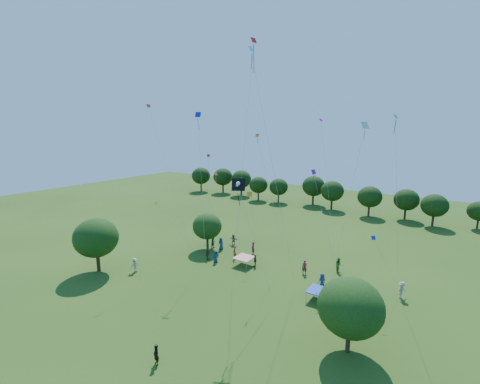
# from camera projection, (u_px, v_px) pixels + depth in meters

# --- Properties ---
(ground) EXTENTS (160.00, 160.00, 0.00)m
(ground) POSITION_uv_depth(u_px,v_px,m) (131.00, 372.00, 23.12)
(ground) COLOR #315118
(near_tree_west) EXTENTS (5.26, 5.26, 6.69)m
(near_tree_west) POSITION_uv_depth(u_px,v_px,m) (96.00, 238.00, 38.77)
(near_tree_west) COLOR #422B19
(near_tree_west) RESTS_ON ground
(near_tree_north) EXTENTS (4.21, 4.21, 5.35)m
(near_tree_north) POSITION_uv_depth(u_px,v_px,m) (207.00, 226.00, 46.29)
(near_tree_north) COLOR #422B19
(near_tree_north) RESTS_ON ground
(near_tree_east) EXTENTS (5.03, 5.03, 6.10)m
(near_tree_east) POSITION_uv_depth(u_px,v_px,m) (350.00, 307.00, 24.55)
(near_tree_east) COLOR #422B19
(near_tree_east) RESTS_ON ground
(treeline) EXTENTS (88.01, 8.77, 6.77)m
(treeline) POSITION_uv_depth(u_px,v_px,m) (342.00, 192.00, 68.33)
(treeline) COLOR #422B19
(treeline) RESTS_ON ground
(tent_red_stripe) EXTENTS (2.20, 2.20, 1.10)m
(tent_red_stripe) POSITION_uv_depth(u_px,v_px,m) (244.00, 258.00, 41.12)
(tent_red_stripe) COLOR red
(tent_red_stripe) RESTS_ON ground
(tent_blue) EXTENTS (2.20, 2.20, 1.10)m
(tent_blue) POSITION_uv_depth(u_px,v_px,m) (319.00, 291.00, 32.69)
(tent_blue) COLOR #1C39B6
(tent_blue) RESTS_ON ground
(man_in_black) EXTENTS (0.67, 0.52, 1.59)m
(man_in_black) POSITION_uv_depth(u_px,v_px,m) (156.00, 355.00, 23.78)
(man_in_black) COLOR black
(man_in_black) RESTS_ON ground
(crowd_person_0) EXTENTS (0.63, 0.88, 1.61)m
(crowd_person_0) POSITION_uv_depth(u_px,v_px,m) (216.00, 256.00, 42.08)
(crowd_person_0) COLOR navy
(crowd_person_0) RESTS_ON ground
(crowd_person_1) EXTENTS (0.71, 0.53, 1.74)m
(crowd_person_1) POSITION_uv_depth(u_px,v_px,m) (305.00, 267.00, 38.67)
(crowd_person_1) COLOR maroon
(crowd_person_1) RESTS_ON ground
(crowd_person_2) EXTENTS (0.56, 0.90, 1.71)m
(crowd_person_2) POSITION_uv_depth(u_px,v_px,m) (213.00, 242.00, 47.17)
(crowd_person_2) COLOR #214E30
(crowd_person_2) RESTS_ON ground
(crowd_person_3) EXTENTS (0.62, 1.18, 1.74)m
(crowd_person_3) POSITION_uv_depth(u_px,v_px,m) (135.00, 265.00, 39.33)
(crowd_person_3) COLOR #B09E8C
(crowd_person_3) RESTS_ON ground
(crowd_person_4) EXTENTS (0.63, 1.01, 1.59)m
(crowd_person_4) POSITION_uv_depth(u_px,v_px,m) (208.00, 254.00, 42.84)
(crowd_person_4) COLOR #413734
(crowd_person_4) RESTS_ON ground
(crowd_person_5) EXTENTS (1.56, 0.59, 1.65)m
(crowd_person_5) POSITION_uv_depth(u_px,v_px,m) (234.00, 239.00, 48.49)
(crowd_person_5) COLOR #A15D84
(crowd_person_5) RESTS_ON ground
(crowd_person_6) EXTENTS (0.89, 0.48, 1.79)m
(crowd_person_6) POSITION_uv_depth(u_px,v_px,m) (221.00, 244.00, 46.57)
(crowd_person_6) COLOR navy
(crowd_person_6) RESTS_ON ground
(crowd_person_7) EXTENTS (0.62, 0.77, 1.80)m
(crowd_person_7) POSITION_uv_depth(u_px,v_px,m) (235.00, 252.00, 43.26)
(crowd_person_7) COLOR maroon
(crowd_person_7) RESTS_ON ground
(crowd_person_8) EXTENTS (0.95, 0.97, 1.78)m
(crowd_person_8) POSITION_uv_depth(u_px,v_px,m) (339.00, 265.00, 39.37)
(crowd_person_8) COLOR #2C622A
(crowd_person_8) RESTS_ON ground
(crowd_person_9) EXTENTS (0.94, 1.30, 1.82)m
(crowd_person_9) POSITION_uv_depth(u_px,v_px,m) (402.00, 290.00, 33.08)
(crowd_person_9) COLOR tan
(crowd_person_9) RESTS_ON ground
(crowd_person_10) EXTENTS (0.81, 1.02, 1.58)m
(crowd_person_10) POSITION_uv_depth(u_px,v_px,m) (255.00, 261.00, 40.82)
(crowd_person_10) COLOR #413734
(crowd_person_10) RESTS_ON ground
(crowd_person_11) EXTENTS (1.68, 1.51, 1.79)m
(crowd_person_11) POSITION_uv_depth(u_px,v_px,m) (359.00, 302.00, 30.88)
(crowd_person_11) COLOR #9B5A82
(crowd_person_11) RESTS_ON ground
(crowd_person_12) EXTENTS (0.92, 0.97, 1.76)m
(crowd_person_12) POSITION_uv_depth(u_px,v_px,m) (322.00, 281.00, 35.16)
(crowd_person_12) COLOR navy
(crowd_person_12) RESTS_ON ground
(crowd_person_13) EXTENTS (0.80, 0.77, 1.81)m
(crowd_person_13) POSITION_uv_depth(u_px,v_px,m) (253.00, 248.00, 44.68)
(crowd_person_13) COLOR maroon
(crowd_person_13) RESTS_ON ground
(pirate_kite) EXTENTS (2.94, 2.96, 11.58)m
(pirate_kite) POSITION_uv_depth(u_px,v_px,m) (239.00, 186.00, 28.66)
(pirate_kite) COLOR black
(red_high_kite) EXTENTS (0.83, 5.29, 25.96)m
(red_high_kite) POSITION_uv_depth(u_px,v_px,m) (250.00, 89.00, 35.84)
(red_high_kite) COLOR red
(small_kite_0) EXTENTS (3.58, 6.64, 8.79)m
(small_kite_0) POSITION_uv_depth(u_px,v_px,m) (215.00, 184.00, 52.84)
(small_kite_0) COLOR #D6490C
(small_kite_1) EXTENTS (1.21, 1.37, 12.29)m
(small_kite_1) POSITION_uv_depth(u_px,v_px,m) (209.00, 178.00, 47.45)
(small_kite_1) COLOR red
(small_kite_2) EXTENTS (4.10, 2.78, 6.64)m
(small_kite_2) POSITION_uv_depth(u_px,v_px,m) (164.00, 214.00, 41.87)
(small_kite_2) COLOR orange
(small_kite_3) EXTENTS (1.42, 3.46, 17.25)m
(small_kite_3) POSITION_uv_depth(u_px,v_px,m) (396.00, 164.00, 30.06)
(small_kite_3) COLOR #198C38
(small_kite_4) EXTENTS (2.11, 4.09, 5.81)m
(small_kite_4) POSITION_uv_depth(u_px,v_px,m) (379.00, 248.00, 31.62)
(small_kite_4) COLOR #1522D4
(small_kite_5) EXTENTS (4.40, 4.33, 17.28)m
(small_kite_5) POSITION_uv_depth(u_px,v_px,m) (325.00, 159.00, 41.30)
(small_kite_5) COLOR #7F199B
(small_kite_6) EXTENTS (2.39, 1.39, 16.58)m
(small_kite_6) POSITION_uv_depth(u_px,v_px,m) (358.00, 158.00, 28.24)
(small_kite_6) COLOR silver
(small_kite_7) EXTENTS (0.82, 8.16, 22.17)m
(small_kite_7) POSITION_uv_depth(u_px,v_px,m) (266.00, 129.00, 27.23)
(small_kite_7) COLOR #0EA2D7
(small_kite_8) EXTENTS (5.59, 1.51, 19.05)m
(small_kite_8) POSITION_uv_depth(u_px,v_px,m) (161.00, 149.00, 41.13)
(small_kite_8) COLOR #B82D0A
(small_kite_9) EXTENTS (2.62, 3.44, 15.41)m
(small_kite_9) POSITION_uv_depth(u_px,v_px,m) (266.00, 172.00, 38.40)
(small_kite_9) COLOR orange
(small_kite_10) EXTENTS (0.73, 2.22, 7.95)m
(small_kite_10) POSITION_uv_depth(u_px,v_px,m) (250.00, 200.00, 41.86)
(small_kite_10) COLOR orange
(small_kite_11) EXTENTS (2.21, 0.98, 8.48)m
(small_kite_11) POSITION_uv_depth(u_px,v_px,m) (242.00, 198.00, 44.70)
(small_kite_11) COLOR #237E17
(small_kite_12) EXTENTS (1.51, 0.82, 18.02)m
(small_kite_12) POSITION_uv_depth(u_px,v_px,m) (199.00, 139.00, 40.20)
(small_kite_12) COLOR #1215B5
(small_kite_13) EXTENTS (2.64, 2.29, 11.34)m
(small_kite_13) POSITION_uv_depth(u_px,v_px,m) (317.00, 187.00, 37.47)
(small_kite_13) COLOR #9D1A92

